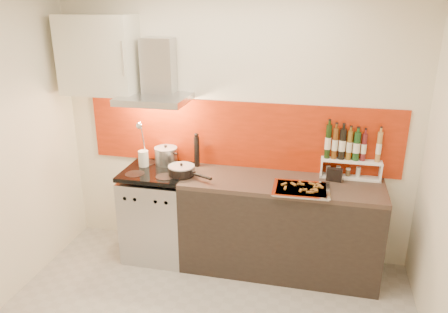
% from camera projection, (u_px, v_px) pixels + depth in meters
% --- Properties ---
extents(back_wall, '(3.40, 0.02, 2.60)m').
position_uv_depth(back_wall, '(235.00, 126.00, 4.15)').
color(back_wall, silver).
rests_on(back_wall, ground).
extents(backsplash, '(3.00, 0.02, 0.64)m').
position_uv_depth(backsplash, '(239.00, 135.00, 4.16)').
color(backsplash, maroon).
rests_on(backsplash, back_wall).
extents(range_stove, '(0.60, 0.60, 0.91)m').
position_uv_depth(range_stove, '(158.00, 214.00, 4.31)').
color(range_stove, '#B7B7BA').
rests_on(range_stove, ground).
extents(counter, '(1.80, 0.60, 0.90)m').
position_uv_depth(counter, '(280.00, 226.00, 4.06)').
color(counter, black).
rests_on(counter, ground).
extents(range_hood, '(0.62, 0.50, 0.61)m').
position_uv_depth(range_hood, '(157.00, 80.00, 4.00)').
color(range_hood, '#B7B7BA').
rests_on(range_hood, back_wall).
extents(upper_cabinet, '(0.70, 0.35, 0.72)m').
position_uv_depth(upper_cabinet, '(99.00, 55.00, 4.03)').
color(upper_cabinet, beige).
rests_on(upper_cabinet, back_wall).
extents(stock_pot, '(0.22, 0.22, 0.19)m').
position_uv_depth(stock_pot, '(166.00, 155.00, 4.28)').
color(stock_pot, '#B7B7BA').
rests_on(stock_pot, range_stove).
extents(saute_pan, '(0.45, 0.28, 0.11)m').
position_uv_depth(saute_pan, '(182.00, 170.00, 4.01)').
color(saute_pan, black).
rests_on(saute_pan, range_stove).
extents(utensil_jar, '(0.10, 0.15, 0.47)m').
position_uv_depth(utensil_jar, '(143.00, 154.00, 4.18)').
color(utensil_jar, silver).
rests_on(utensil_jar, range_stove).
extents(pepper_mill, '(0.05, 0.05, 0.34)m').
position_uv_depth(pepper_mill, '(197.00, 150.00, 4.21)').
color(pepper_mill, black).
rests_on(pepper_mill, counter).
extents(step_shelf, '(0.54, 0.15, 0.49)m').
position_uv_depth(step_shelf, '(349.00, 155.00, 3.92)').
color(step_shelf, white).
rests_on(step_shelf, counter).
extents(caddy_box, '(0.14, 0.08, 0.12)m').
position_uv_depth(caddy_box, '(334.00, 175.00, 3.90)').
color(caddy_box, black).
rests_on(caddy_box, counter).
extents(baking_tray, '(0.49, 0.38, 0.03)m').
position_uv_depth(baking_tray, '(302.00, 189.00, 3.71)').
color(baking_tray, silver).
rests_on(baking_tray, counter).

